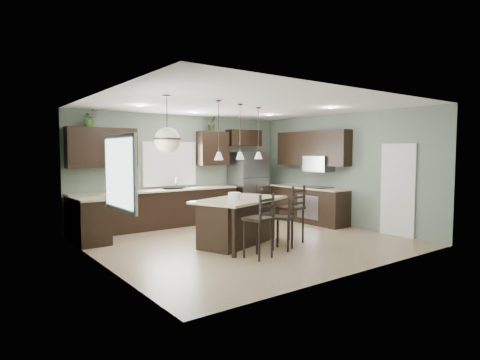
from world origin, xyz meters
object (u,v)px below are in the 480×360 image
object	(u,v)px
bar_stool_right	(291,214)
plant_back_left	(89,118)
serving_dish	(234,196)
bar_stool_left	(258,226)
refrigerator	(248,185)
kitchen_island	(240,222)
bar_stool_center	(283,223)

from	to	relation	value
bar_stool_right	plant_back_left	size ratio (longest dim) A/B	3.11
serving_dish	bar_stool_left	world-z (taller)	bar_stool_left
refrigerator	bar_stool_right	bearing A→B (deg)	-112.21
bar_stool_right	bar_stool_left	bearing A→B (deg)	-166.07
plant_back_left	bar_stool_right	bearing A→B (deg)	-46.84
refrigerator	kitchen_island	xyz separation A→B (m)	(-2.13, -2.50, -0.46)
bar_stool_center	plant_back_left	bearing A→B (deg)	94.13
serving_dish	plant_back_left	distance (m)	3.73
refrigerator	bar_stool_center	distance (m)	3.79
bar_stool_center	serving_dish	bearing A→B (deg)	95.19
serving_dish	bar_stool_left	distance (m)	1.06
refrigerator	bar_stool_right	xyz separation A→B (m)	(-1.23, -3.02, -0.33)
kitchen_island	bar_stool_center	xyz separation A→B (m)	(0.38, -0.84, 0.04)
bar_stool_left	bar_stool_right	bearing A→B (deg)	11.21
plant_back_left	serving_dish	bearing A→B (deg)	-55.09
kitchen_island	bar_stool_right	size ratio (longest dim) A/B	1.64
serving_dish	kitchen_island	bearing A→B (deg)	19.64
refrigerator	bar_stool_left	size ratio (longest dim) A/B	1.62
serving_dish	bar_stool_center	size ratio (longest dim) A/B	0.24
bar_stool_right	plant_back_left	distance (m)	4.84
bar_stool_center	bar_stool_right	distance (m)	0.62
bar_stool_left	bar_stool_center	bearing A→B (deg)	3.02
refrigerator	bar_stool_left	bearing A→B (deg)	-125.28
refrigerator	plant_back_left	world-z (taller)	plant_back_left
bar_stool_center	bar_stool_left	bearing A→B (deg)	162.72
serving_dish	bar_stool_right	xyz separation A→B (m)	(1.08, -0.45, -0.40)
refrigerator	plant_back_left	bearing A→B (deg)	177.29
bar_stool_center	bar_stool_right	bearing A→B (deg)	1.27
bar_stool_left	kitchen_island	bearing A→B (deg)	59.47
serving_dish	bar_stool_center	distance (m)	1.08
bar_stool_left	bar_stool_center	size ratio (longest dim) A/B	1.13
bar_stool_center	bar_stool_right	xyz separation A→B (m)	(0.52, 0.33, 0.09)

